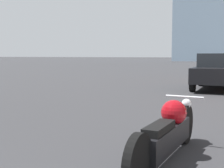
# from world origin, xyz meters

# --- Properties ---
(motorcycle) EXTENTS (0.62, 2.76, 0.83)m
(motorcycle) POSITION_xyz_m (2.45, 4.76, 0.41)
(motorcycle) COLOR black
(motorcycle) RESTS_ON ground_plane
(parked_car_black) EXTENTS (2.03, 4.31, 1.55)m
(parked_car_black) POSITION_xyz_m (2.28, 14.72, 0.80)
(parked_car_black) COLOR black
(parked_car_black) RESTS_ON ground_plane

